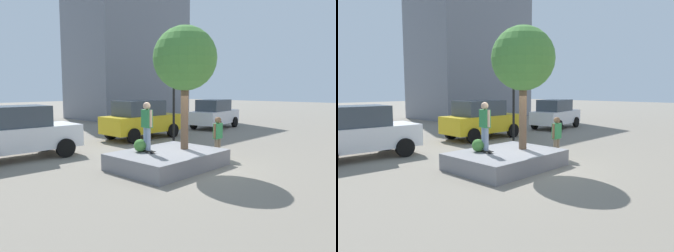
{
  "view_description": "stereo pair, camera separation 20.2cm",
  "coord_description": "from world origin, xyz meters",
  "views": [
    {
      "loc": [
        -8.69,
        -7.15,
        2.74
      ],
      "look_at": [
        -0.59,
        0.35,
        1.46
      ],
      "focal_mm": 34.32,
      "sensor_mm": 36.0,
      "label": 1
    },
    {
      "loc": [
        -8.55,
        -7.3,
        2.74
      ],
      "look_at": [
        -0.59,
        0.35,
        1.46
      ],
      "focal_mm": 34.32,
      "sensor_mm": 36.0,
      "label": 2
    }
  ],
  "objects": [
    {
      "name": "police_car",
      "position": [
        9.95,
        5.67,
        1.02
      ],
      "size": [
        4.53,
        2.51,
        2.0
      ],
      "color": "white",
      "rests_on": "ground"
    },
    {
      "name": "plaza_tree",
      "position": [
        0.19,
        0.25,
        3.79
      ],
      "size": [
        2.29,
        2.29,
        4.4
      ],
      "color": "brown",
      "rests_on": "planter_ledge"
    },
    {
      "name": "ground_plane",
      "position": [
        0.0,
        0.0,
        0.0
      ],
      "size": [
        120.0,
        120.0,
        0.0
      ],
      "primitive_type": "plane",
      "color": "gray"
    },
    {
      "name": "skateboarder",
      "position": [
        -1.16,
        0.81,
        1.6
      ],
      "size": [
        0.26,
        0.56,
        1.66
      ],
      "color": "#8C9EB7",
      "rests_on": "skateboard"
    },
    {
      "name": "skateboard",
      "position": [
        -1.16,
        0.81,
        0.62
      ],
      "size": [
        0.35,
        0.82,
        0.07
      ],
      "color": "black",
      "rests_on": "planter_ledge"
    },
    {
      "name": "passerby_with_bag",
      "position": [
        1.92,
        -0.02,
        0.95
      ],
      "size": [
        0.56,
        0.25,
        1.65
      ],
      "color": "#847056",
      "rests_on": "ground"
    },
    {
      "name": "traffic_light_corner",
      "position": [
        3.34,
        3.58,
        3.05
      ],
      "size": [
        0.37,
        0.37,
        4.46
      ],
      "color": "black",
      "rests_on": "ground"
    },
    {
      "name": "planter_ledge",
      "position": [
        -0.59,
        0.35,
        0.28
      ],
      "size": [
        3.68,
        2.77,
        0.56
      ],
      "primitive_type": "cube",
      "color": "gray",
      "rests_on": "ground"
    },
    {
      "name": "brick_midrise",
      "position": [
        12.0,
        17.26,
        7.79
      ],
      "size": [
        10.47,
        6.8,
        15.59
      ],
      "primitive_type": "cube",
      "color": "slate",
      "rests_on": "ground"
    },
    {
      "name": "taxi_cab",
      "position": [
        3.28,
        5.94,
        1.07
      ],
      "size": [
        4.57,
        2.19,
        2.11
      ],
      "color": "gold",
      "rests_on": "ground"
    },
    {
      "name": "sedan_parked",
      "position": [
        -3.59,
        5.56,
        1.06
      ],
      "size": [
        4.62,
        2.36,
        2.09
      ],
      "color": "white",
      "rests_on": "ground"
    },
    {
      "name": "boxwood_shrub",
      "position": [
        -1.27,
        1.04,
        0.79
      ],
      "size": [
        0.44,
        0.44,
        0.44
      ],
      "primitive_type": "sphere",
      "color": "#4C8C3D",
      "rests_on": "planter_ledge"
    }
  ]
}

